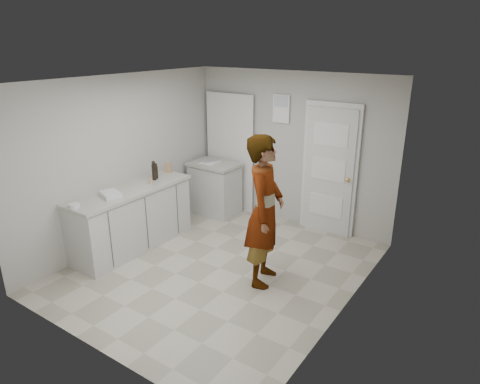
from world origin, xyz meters
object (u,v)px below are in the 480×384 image
Objects in this scene: oil_cruet_b at (154,171)px; egg_bowl at (74,206)px; spice_jar at (151,181)px; baking_dish at (110,194)px; person at (265,211)px; oil_cruet_a at (156,171)px; cake_mix_box at (168,168)px.

oil_cruet_b is 1.40m from egg_bowl.
baking_dish is at bearing -95.24° from spice_jar.
person is 2.14m from oil_cruet_a.
person is 23.57× the size of spice_jar.
person is 2.02m from spice_jar.
oil_cruet_a is (-2.12, 0.28, 0.08)m from person.
oil_cruet_b is at bearing 88.95° from egg_bowl.
cake_mix_box is at bearing 99.97° from oil_cruet_a.
egg_bowl is at bearing -103.79° from cake_mix_box.
cake_mix_box is at bearing 91.84° from egg_bowl.
person is at bearing -7.53° from oil_cruet_a.
egg_bowl is at bearing -90.05° from oil_cruet_a.
person is 2.18m from baking_dish.
oil_cruet_a is 0.67× the size of baking_dish.
cake_mix_box is at bearing 56.60° from person.
egg_bowl is (-0.03, -1.40, -0.12)m from oil_cruet_b.
oil_cruet_b is (0.02, -0.07, 0.03)m from oil_cruet_a.
oil_cruet_b is (-0.08, 0.16, 0.10)m from spice_jar.
spice_jar is 0.70m from baking_dish.
oil_cruet_a reaches higher than baking_dish.
spice_jar is 0.22× the size of baking_dish.
person is 2.27m from cake_mix_box.
oil_cruet_b reaches higher than spice_jar.
spice_jar is at bearing 70.73° from person.
person is 2.43m from egg_bowl.
egg_bowl is at bearing 101.54° from person.
cake_mix_box is 1.17× the size of egg_bowl.
oil_cruet_b is 0.82× the size of baking_dish.
oil_cruet_a is at bearing 115.03° from spice_jar.
person is at bearing -1.64° from spice_jar.
oil_cruet_b is at bearing 91.04° from baking_dish.
cake_mix_box is 1.94× the size of spice_jar.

